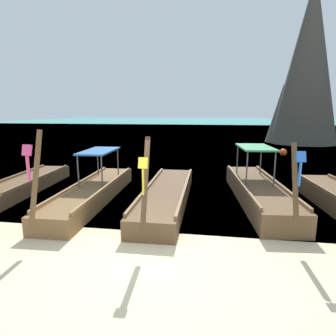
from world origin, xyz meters
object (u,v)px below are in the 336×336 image
Objects in this scene: longtail_boat_blue_ribbon at (258,191)px; karst_rock at (307,65)px; longtail_boat_pink_ribbon at (93,192)px; longtail_boat_yellow_ribbon at (167,195)px; mooring_buoy_near at (283,152)px; longtail_boat_red_ribbon at (27,184)px.

longtail_boat_blue_ribbon is 22.05m from karst_rock.
longtail_boat_pink_ribbon reaches higher than longtail_boat_yellow_ribbon.
mooring_buoy_near is (6.48, 11.55, -0.02)m from longtail_boat_yellow_ribbon.
longtail_boat_red_ribbon is at bearing 172.24° from longtail_boat_yellow_ribbon.
longtail_boat_red_ribbon is at bearing 179.24° from longtail_boat_blue_ribbon.
longtail_boat_red_ribbon is at bearing 163.79° from longtail_boat_pink_ribbon.
longtail_boat_red_ribbon is 3.33m from longtail_boat_pink_ribbon.
longtail_boat_pink_ribbon reaches higher than mooring_buoy_near.
longtail_boat_blue_ribbon is 0.43× the size of karst_rock.
longtail_boat_red_ribbon is 0.38× the size of karst_rock.
longtail_boat_blue_ribbon is at bearing -107.12° from mooring_buoy_near.
mooring_buoy_near is at bearing 41.17° from longtail_boat_red_ribbon.
longtail_boat_yellow_ribbon is 1.03× the size of longtail_boat_blue_ribbon.
longtail_boat_blue_ribbon is (3.13, 0.67, 0.09)m from longtail_boat_yellow_ribbon.
longtail_boat_yellow_ribbon reaches higher than longtail_boat_red_ribbon.
longtail_boat_pink_ribbon is at bearing -177.04° from longtail_boat_yellow_ribbon.
longtail_boat_yellow_ribbon is 0.44× the size of karst_rock.
longtail_boat_pink_ribbon is 5.81m from longtail_boat_blue_ribbon.
longtail_boat_pink_ribbon is at bearing -16.21° from longtail_boat_red_ribbon.
longtail_boat_blue_ribbon is 11.38m from mooring_buoy_near.
mooring_buoy_near is at bearing -112.07° from karst_rock.
longtail_boat_pink_ribbon is (3.19, -0.93, 0.07)m from longtail_boat_red_ribbon.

